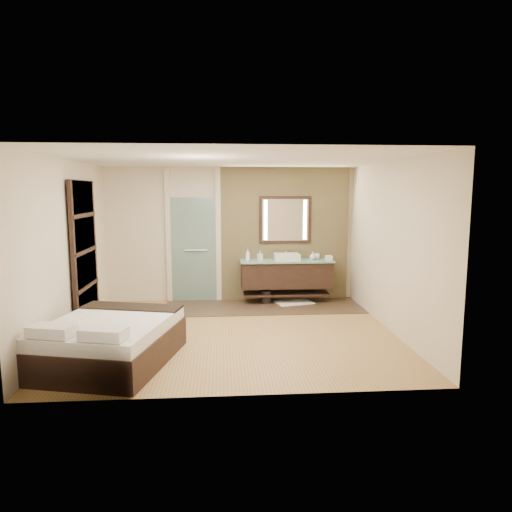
{
  "coord_description": "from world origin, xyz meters",
  "views": [
    {
      "loc": [
        -0.18,
        -6.99,
        2.23
      ],
      "look_at": [
        0.39,
        0.6,
        1.14
      ],
      "focal_mm": 32.0,
      "sensor_mm": 36.0,
      "label": 1
    }
  ],
  "objects": [
    {
      "name": "mirror_unit",
      "position": [
        1.1,
        2.16,
        1.65
      ],
      "size": [
        1.06,
        0.04,
        0.96
      ],
      "color": "black",
      "rests_on": "stone_wall"
    },
    {
      "name": "waste_bin",
      "position": [
        0.69,
        1.85,
        0.13
      ],
      "size": [
        0.23,
        0.23,
        0.27
      ],
      "primitive_type": "cylinder",
      "rotation": [
        0.0,
        0.0,
        0.1
      ],
      "color": "black",
      "rests_on": "floor"
    },
    {
      "name": "shoji_partition",
      "position": [
        -2.43,
        0.6,
        1.21
      ],
      "size": [
        0.06,
        1.2,
        2.4
      ],
      "color": "black",
      "rests_on": "floor"
    },
    {
      "name": "cup",
      "position": [
        1.73,
        2.02,
        0.92
      ],
      "size": [
        0.16,
        0.16,
        0.11
      ],
      "primitive_type": "imported",
      "rotation": [
        0.0,
        0.0,
        -0.21
      ],
      "color": "white",
      "rests_on": "vanity"
    },
    {
      "name": "frosted_door",
      "position": [
        -0.75,
        2.2,
        1.14
      ],
      "size": [
        1.1,
        0.12,
        2.7
      ],
      "color": "#9FC9C1",
      "rests_on": "floor"
    },
    {
      "name": "tissue_box",
      "position": [
        1.92,
        1.77,
        0.92
      ],
      "size": [
        0.13,
        0.13,
        0.1
      ],
      "primitive_type": "cube",
      "rotation": [
        0.0,
        0.0,
        0.05
      ],
      "color": "silver",
      "rests_on": "vanity"
    },
    {
      "name": "soap_bottle_c",
      "position": [
        1.62,
        1.91,
        0.94
      ],
      "size": [
        0.13,
        0.13,
        0.16
      ],
      "primitive_type": "imported",
      "rotation": [
        0.0,
        0.0,
        0.09
      ],
      "color": "silver",
      "rests_on": "vanity"
    },
    {
      "name": "bath_mat",
      "position": [
        1.24,
        1.85,
        0.02
      ],
      "size": [
        0.83,
        0.67,
        0.02
      ],
      "primitive_type": "cube",
      "rotation": [
        0.0,
        0.0,
        0.26
      ],
      "color": "white",
      "rests_on": "floor"
    },
    {
      "name": "tile_strip",
      "position": [
        0.6,
        1.6,
        0.01
      ],
      "size": [
        3.8,
        1.3,
        0.01
      ],
      "primitive_type": "cube",
      "color": "#38271F",
      "rests_on": "floor"
    },
    {
      "name": "bed",
      "position": [
        -1.65,
        -1.16,
        0.29
      ],
      "size": [
        1.86,
        2.13,
        0.71
      ],
      "rotation": [
        0.0,
        0.0,
        -0.24
      ],
      "color": "black",
      "rests_on": "floor"
    },
    {
      "name": "soap_bottle_b",
      "position": [
        0.57,
        1.92,
        0.96
      ],
      "size": [
        0.11,
        0.11,
        0.19
      ],
      "primitive_type": "imported",
      "rotation": [
        0.0,
        0.0,
        0.41
      ],
      "color": "#B2B2B2",
      "rests_on": "vanity"
    },
    {
      "name": "floor",
      "position": [
        0.0,
        0.0,
        0.0
      ],
      "size": [
        5.0,
        5.0,
        0.0
      ],
      "primitive_type": "plane",
      "color": "olive",
      "rests_on": "ground"
    },
    {
      "name": "stone_wall",
      "position": [
        1.1,
        2.21,
        1.35
      ],
      "size": [
        2.6,
        0.08,
        2.7
      ],
      "primitive_type": "cube",
      "color": "tan",
      "rests_on": "floor"
    },
    {
      "name": "soap_bottle_a",
      "position": [
        0.33,
        1.91,
        0.97
      ],
      "size": [
        0.11,
        0.11,
        0.22
      ],
      "primitive_type": "imported",
      "rotation": [
        0.0,
        0.0,
        0.42
      ],
      "color": "white",
      "rests_on": "vanity"
    },
    {
      "name": "vanity",
      "position": [
        1.1,
        1.92,
        0.58
      ],
      "size": [
        1.85,
        0.55,
        0.88
      ],
      "color": "black",
      "rests_on": "stone_wall"
    }
  ]
}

